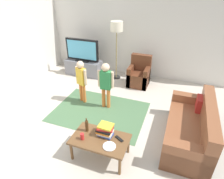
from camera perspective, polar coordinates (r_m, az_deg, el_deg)
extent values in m
plane|color=beige|center=(4.34, -2.83, -11.22)|extent=(7.80, 7.80, 0.00)
cube|color=silver|center=(6.31, 7.95, 15.92)|extent=(6.00, 0.12, 2.70)
cube|color=#4C724C|center=(4.81, -3.70, -6.45)|extent=(2.20, 1.60, 0.01)
cube|color=slate|center=(6.59, -8.26, 6.41)|extent=(1.20, 0.44, 0.50)
cube|color=black|center=(6.62, -8.37, 5.05)|extent=(1.10, 0.32, 0.03)
cube|color=black|center=(6.48, -8.52, 8.49)|extent=(0.44, 0.28, 0.03)
cube|color=black|center=(6.36, -8.76, 11.46)|extent=(1.10, 0.07, 0.68)
cube|color=#59B2D8|center=(6.33, -8.92, 11.36)|extent=(1.00, 0.01, 0.58)
cube|color=brown|center=(4.20, 21.12, -11.50)|extent=(0.80, 1.80, 0.42)
cube|color=brown|center=(4.10, 25.86, -9.81)|extent=(0.20, 1.80, 0.86)
cube|color=brown|center=(3.55, 20.93, -18.61)|extent=(0.80, 0.20, 0.60)
cube|color=brown|center=(4.80, 21.64, -4.60)|extent=(0.80, 0.20, 0.60)
cube|color=#B22823|center=(4.46, 24.07, -3.89)|extent=(0.10, 0.32, 0.32)
cube|color=brown|center=(5.91, 7.76, 3.14)|extent=(0.60, 0.60, 0.42)
cube|color=brown|center=(6.01, 8.41, 6.06)|extent=(0.60, 0.16, 0.90)
cube|color=brown|center=(5.92, 5.56, 4.29)|extent=(0.12, 0.60, 0.60)
cube|color=brown|center=(5.83, 10.11, 3.53)|extent=(0.12, 0.60, 0.60)
cylinder|color=#262626|center=(6.41, 1.21, 3.64)|extent=(0.28, 0.28, 0.02)
cylinder|color=#99844C|center=(6.11, 1.29, 9.95)|extent=(0.03, 0.03, 1.50)
cylinder|color=silver|center=(5.87, 1.39, 18.05)|extent=(0.36, 0.36, 0.28)
cylinder|color=orange|center=(5.16, -9.03, -0.69)|extent=(0.09, 0.09, 0.51)
cylinder|color=orange|center=(5.07, -8.15, -1.17)|extent=(0.09, 0.09, 0.51)
cube|color=gold|center=(4.89, -9.01, 3.85)|extent=(0.28, 0.21, 0.44)
sphere|color=beige|center=(4.76, -9.30, 7.19)|extent=(0.18, 0.18, 0.18)
cylinder|color=beige|center=(4.99, -10.18, 4.58)|extent=(0.07, 0.07, 0.39)
cylinder|color=beige|center=(4.77, -7.83, 3.54)|extent=(0.07, 0.07, 0.39)
cylinder|color=orange|center=(4.84, -2.47, -2.34)|extent=(0.09, 0.09, 0.53)
cylinder|color=orange|center=(4.81, -1.03, -2.56)|extent=(0.09, 0.09, 0.53)
cube|color=#338C4C|center=(4.58, -1.85, 2.78)|extent=(0.26, 0.16, 0.46)
sphere|color=beige|center=(4.44, -1.91, 6.50)|extent=(0.19, 0.19, 0.19)
cylinder|color=beige|center=(4.62, -3.78, 3.28)|extent=(0.07, 0.07, 0.41)
cylinder|color=beige|center=(4.53, 0.11, 2.79)|extent=(0.07, 0.07, 0.41)
cube|color=brown|center=(3.52, -3.51, -14.35)|extent=(1.00, 0.60, 0.04)
cylinder|color=brown|center=(3.68, -11.79, -17.27)|extent=(0.05, 0.05, 0.38)
cylinder|color=brown|center=(3.40, 2.27, -21.52)|extent=(0.05, 0.05, 0.38)
cylinder|color=brown|center=(3.98, -8.04, -12.46)|extent=(0.05, 0.05, 0.38)
cylinder|color=brown|center=(3.72, 4.81, -15.81)|extent=(0.05, 0.05, 0.38)
cube|color=#334CA5|center=(3.55, -1.91, -13.01)|extent=(0.27, 0.20, 0.03)
cube|color=white|center=(3.54, -1.95, -12.41)|extent=(0.26, 0.22, 0.04)
cube|color=orange|center=(3.51, -2.19, -12.03)|extent=(0.26, 0.22, 0.03)
cube|color=black|center=(3.49, -2.14, -11.54)|extent=(0.27, 0.22, 0.04)
cube|color=red|center=(3.45, -1.97, -11.20)|extent=(0.30, 0.21, 0.03)
cube|color=yellow|center=(3.44, -1.83, -10.59)|extent=(0.25, 0.21, 0.03)
cylinder|color=#4C3319|center=(3.60, -7.39, -10.54)|extent=(0.06, 0.06, 0.22)
cylinder|color=#4C3319|center=(3.51, -7.54, -8.77)|extent=(0.02, 0.02, 0.06)
cube|color=black|center=(3.48, 2.15, -14.22)|extent=(0.17, 0.13, 0.02)
cylinder|color=red|center=(3.48, -8.71, -13.44)|extent=(0.07, 0.07, 0.12)
cylinder|color=white|center=(3.36, -0.79, -16.29)|extent=(0.22, 0.22, 0.02)
cube|color=silver|center=(3.34, -0.46, -16.25)|extent=(0.15, 0.02, 0.01)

